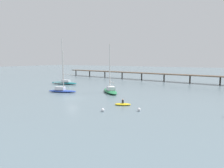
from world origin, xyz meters
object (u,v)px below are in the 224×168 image
Objects in this scene: sailboat_green at (110,90)px; dinghy_yellow at (123,104)px; mooring_buoy_outer at (103,110)px; sailboat_blue at (62,90)px; mooring_buoy_mid at (139,110)px; sailboat_teal at (64,82)px; pier at (181,74)px.

dinghy_yellow is at bearing -49.88° from sailboat_green.
sailboat_blue is at bearing 149.35° from mooring_buoy_outer.
sailboat_blue is 26.31m from mooring_buoy_mid.
sailboat_blue reaches higher than dinghy_yellow.
sailboat_teal is 27.44× the size of mooring_buoy_mid.
pier is 40.58m from sailboat_teal.
sailboat_blue is 3.17× the size of dinghy_yellow.
dinghy_yellow is 6.03× the size of mooring_buoy_outer.
sailboat_teal is (-12.01, 13.62, 0.15)m from sailboat_blue.
sailboat_teal is 28.05× the size of mooring_buoy_outer.
pier is 27.82× the size of dinghy_yellow.
pier is at bearing 39.71° from sailboat_teal.
pier is 45.54m from dinghy_yellow.
sailboat_green reaches higher than sailboat_blue.
sailboat_blue is 23.32m from mooring_buoy_outer.
mooring_buoy_mid is (4.77, 3.20, 0.01)m from mooring_buoy_outer.
mooring_buoy_outer is at bearing -30.65° from sailboat_blue.
sailboat_green is 12.06m from sailboat_blue.
sailboat_green is at bearing 134.66° from mooring_buoy_mid.
pier is at bearing 91.60° from dinghy_yellow.
dinghy_yellow is (1.27, -45.43, -2.93)m from pier.
sailboat_teal is at bearing -140.29° from pier.
mooring_buoy_mid is (4.41, -2.76, 0.06)m from dinghy_yellow.
pier is 8.78× the size of sailboat_blue.
mooring_buoy_mid is (14.18, -14.35, -0.41)m from sailboat_green.
pier is 7.47× the size of sailboat_green.
sailboat_teal is (-22.66, 7.95, 0.12)m from sailboat_green.
dinghy_yellow is 5.20m from mooring_buoy_mid.
sailboat_green is at bearing 118.20° from mooring_buoy_outer.
sailboat_teal is at bearing 131.42° from sailboat_blue.
dinghy_yellow is 5.97m from mooring_buoy_outer.
pier is 34.97m from sailboat_green.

